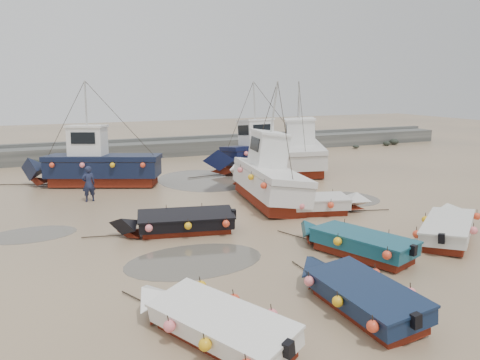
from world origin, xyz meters
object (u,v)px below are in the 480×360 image
at_px(dinghy_1, 359,289).
at_px(cabin_boat_0, 93,164).
at_px(dinghy_0, 213,318).
at_px(cabin_boat_1, 263,176).
at_px(cabin_boat_3, 301,151).
at_px(dinghy_5, 318,202).
at_px(cabin_boat_2, 261,152).
at_px(dinghy_2, 354,240).
at_px(dinghy_3, 450,225).
at_px(person, 90,201).
at_px(dinghy_4, 177,220).

distance_m(dinghy_1, cabin_boat_0, 19.95).
height_order(dinghy_0, cabin_boat_1, cabin_boat_1).
bearing_deg(dinghy_1, cabin_boat_3, 63.31).
bearing_deg(cabin_boat_0, dinghy_5, -116.43).
distance_m(cabin_boat_0, cabin_boat_2, 11.41).
bearing_deg(cabin_boat_3, dinghy_2, -88.67).
bearing_deg(dinghy_3, cabin_boat_1, 169.25).
height_order(dinghy_2, cabin_boat_0, cabin_boat_0).
relative_size(dinghy_5, person, 3.04).
distance_m(dinghy_0, cabin_boat_1, 13.74).
relative_size(dinghy_2, person, 3.03).
xyz_separation_m(dinghy_3, cabin_boat_3, (2.31, 15.57, 0.81)).
height_order(cabin_boat_1, person, cabin_boat_1).
relative_size(dinghy_5, cabin_boat_3, 0.61).
relative_size(dinghy_5, cabin_boat_0, 0.60).
distance_m(dinghy_1, person, 16.34).
xyz_separation_m(dinghy_0, cabin_boat_1, (7.09, 11.74, 0.81)).
distance_m(dinghy_0, person, 15.32).
bearing_deg(person, dinghy_5, 135.89).
relative_size(dinghy_1, cabin_boat_1, 0.61).
bearing_deg(dinghy_3, dinghy_4, -154.10).
bearing_deg(dinghy_1, dinghy_3, 25.57).
relative_size(dinghy_4, cabin_boat_2, 0.65).
xyz_separation_m(dinghy_0, dinghy_3, (11.30, 3.35, -0.01)).
bearing_deg(cabin_boat_0, dinghy_3, -119.96).
xyz_separation_m(cabin_boat_2, person, (-12.08, -4.38, -1.36)).
relative_size(cabin_boat_1, cabin_boat_2, 1.01).
bearing_deg(cabin_boat_0, person, -166.73).
bearing_deg(cabin_boat_2, dinghy_5, 160.82).
height_order(dinghy_1, dinghy_2, same).
distance_m(cabin_boat_2, cabin_boat_3, 2.97).
distance_m(dinghy_3, dinghy_5, 5.96).
relative_size(dinghy_4, person, 3.28).
xyz_separation_m(cabin_boat_1, cabin_boat_3, (6.52, 7.18, -0.01)).
relative_size(cabin_boat_3, person, 5.02).
xyz_separation_m(dinghy_4, person, (-2.81, 6.94, -0.54)).
xyz_separation_m(dinghy_1, dinghy_4, (-2.78, 8.41, -0.01)).
bearing_deg(cabin_boat_0, dinghy_0, -154.96).
distance_m(dinghy_0, dinghy_4, 8.43).
bearing_deg(cabin_boat_0, dinghy_2, -132.14).
height_order(dinghy_2, person, dinghy_2).
bearing_deg(dinghy_3, dinghy_5, 171.32).
relative_size(dinghy_4, dinghy_5, 1.08).
relative_size(dinghy_2, dinghy_4, 0.92).
xyz_separation_m(dinghy_2, person, (-8.02, 11.86, -0.55)).
bearing_deg(dinghy_0, dinghy_4, 54.86).
relative_size(dinghy_1, dinghy_2, 1.03).
bearing_deg(dinghy_0, cabin_boat_2, 36.08).
bearing_deg(cabin_boat_3, cabin_boat_2, -168.35).
relative_size(dinghy_2, cabin_boat_1, 0.59).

